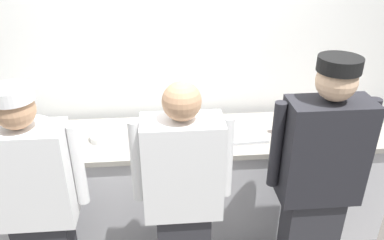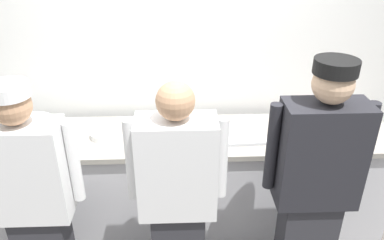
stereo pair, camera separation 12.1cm
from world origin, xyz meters
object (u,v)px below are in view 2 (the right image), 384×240
sheet_tray (237,134)px  ramekin_orange_sauce (165,136)px  chef_near_left (34,201)px  squeeze_bottle_secondary (355,131)px  deli_cup (76,128)px  ramekin_yellow_sauce (64,138)px  chef_far_right (314,186)px  plate_stack_front (105,134)px  squeeze_bottle_primary (281,124)px  chef_center (178,200)px  ramekin_green_sauce (305,120)px  ramekin_red_sauce (341,122)px  plate_stack_rear (310,132)px  mixing_bowl_steel (32,126)px

sheet_tray → ramekin_orange_sauce: ramekin_orange_sauce is taller
chef_near_left → ramekin_orange_sauce: 1.00m
squeeze_bottle_secondary → deli_cup: size_ratio=1.94×
ramekin_yellow_sauce → chef_near_left: bearing=-92.4°
chef_far_right → squeeze_bottle_secondary: chef_far_right is taller
chef_near_left → ramekin_orange_sauce: size_ratio=16.72×
plate_stack_front → squeeze_bottle_primary: squeeze_bottle_primary is taller
chef_center → ramekin_green_sauce: chef_center is taller
squeeze_bottle_primary → deli_cup: (-1.54, 0.09, -0.05)m
chef_near_left → ramekin_green_sauce: chef_near_left is taller
ramekin_orange_sauce → deli_cup: size_ratio=0.95×
squeeze_bottle_primary → ramekin_red_sauce: 0.57m
ramekin_orange_sauce → chef_center: bearing=-82.0°
ramekin_red_sauce → ramekin_orange_sauce: size_ratio=0.91×
ramekin_red_sauce → sheet_tray: bearing=-170.2°
ramekin_yellow_sauce → deli_cup: 0.13m
plate_stack_rear → ramekin_yellow_sauce: (-1.84, -0.01, -0.01)m
squeeze_bottle_secondary → ramekin_yellow_sauce: size_ratio=1.85×
mixing_bowl_steel → squeeze_bottle_primary: size_ratio=1.48×
chef_center → sheet_tray: bearing=55.9°
ramekin_orange_sauce → deli_cup: deli_cup is taller
squeeze_bottle_primary → ramekin_red_sauce: (0.53, 0.17, -0.08)m
chef_near_left → chef_far_right: size_ratio=0.94×
plate_stack_rear → ramekin_yellow_sauce: size_ratio=1.90×
chef_far_right → mixing_bowl_steel: chef_far_right is taller
plate_stack_rear → ramekin_orange_sauce: bearing=-179.9°
ramekin_yellow_sauce → plate_stack_rear: bearing=0.3°
plate_stack_front → ramekin_green_sauce: plate_stack_front is taller
plate_stack_rear → ramekin_green_sauce: plate_stack_rear is taller
mixing_bowl_steel → ramekin_orange_sauce: bearing=-8.0°
mixing_bowl_steel → ramekin_red_sauce: bearing=0.7°
plate_stack_front → ramekin_yellow_sauce: 0.30m
chef_far_right → deli_cup: size_ratio=16.86×
chef_center → chef_far_right: chef_far_right is taller
chef_near_left → sheet_tray: (1.32, 0.66, 0.06)m
chef_near_left → ramekin_yellow_sauce: bearing=87.6°
deli_cup → plate_stack_front: bearing=-12.3°
plate_stack_rear → mixing_bowl_steel: 2.12m
chef_center → plate_stack_rear: (1.01, 0.65, 0.09)m
squeeze_bottle_secondary → squeeze_bottle_primary: bearing=167.3°
squeeze_bottle_secondary → ramekin_orange_sauce: bearing=175.4°
ramekin_orange_sauce → squeeze_bottle_primary: bearing=0.3°
mixing_bowl_steel → chef_center: bearing=-35.4°
chef_near_left → mixing_bowl_steel: bearing=107.6°
plate_stack_front → deli_cup: bearing=167.7°
chef_center → chef_near_left: bearing=179.3°
chef_center → ramekin_yellow_sauce: 1.05m
chef_center → chef_far_right: (0.84, 0.01, 0.07)m
sheet_tray → chef_near_left: bearing=-153.4°
mixing_bowl_steel → ramekin_green_sauce: mixing_bowl_steel is taller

